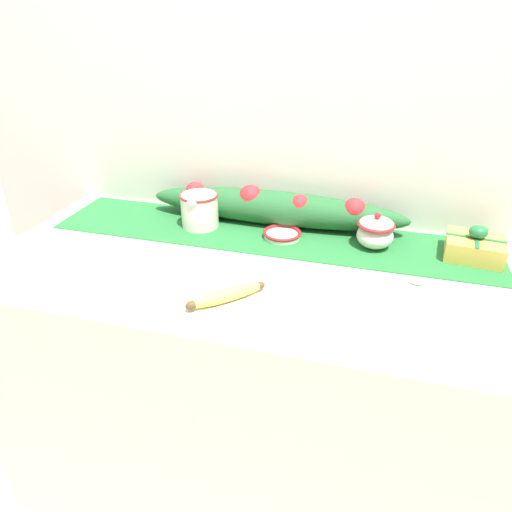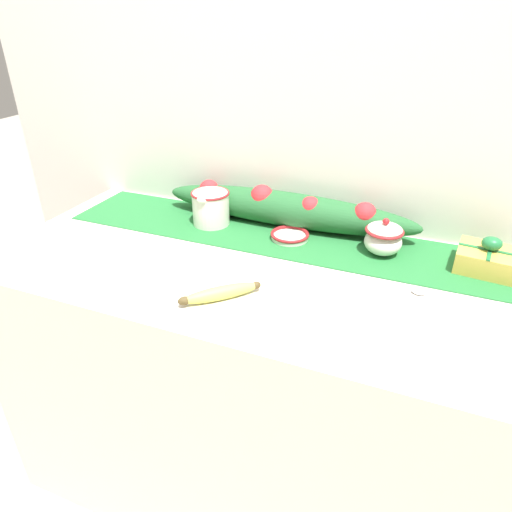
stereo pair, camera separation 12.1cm
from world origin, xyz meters
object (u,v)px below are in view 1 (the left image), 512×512
(cream_pitcher, at_px, (200,209))
(gift_box, at_px, (475,247))
(banana, at_px, (227,295))
(spoon, at_px, (412,281))
(napkin_stack, at_px, (23,265))
(small_dish, at_px, (282,234))
(sugar_bowl, at_px, (375,232))

(cream_pitcher, xyz_separation_m, gift_box, (0.83, 0.01, -0.03))
(cream_pitcher, distance_m, banana, 0.45)
(spoon, relative_size, napkin_stack, 0.93)
(small_dish, distance_m, gift_box, 0.56)
(sugar_bowl, height_order, banana, sugar_bowl)
(gift_box, bearing_deg, napkin_stack, -161.91)
(banana, bearing_deg, sugar_bowl, 49.28)
(cream_pitcher, distance_m, gift_box, 0.83)
(napkin_stack, distance_m, gift_box, 1.27)
(spoon, height_order, napkin_stack, napkin_stack)
(cream_pitcher, height_order, napkin_stack, cream_pitcher)
(cream_pitcher, bearing_deg, spoon, -15.09)
(spoon, xyz_separation_m, napkin_stack, (-1.03, -0.20, 0.00))
(small_dish, distance_m, napkin_stack, 0.75)
(sugar_bowl, bearing_deg, cream_pitcher, 179.90)
(sugar_bowl, relative_size, banana, 0.65)
(cream_pitcher, relative_size, small_dish, 1.22)
(cream_pitcher, relative_size, spoon, 0.95)
(sugar_bowl, xyz_separation_m, spoon, (0.11, -0.18, -0.05))
(cream_pitcher, xyz_separation_m, napkin_stack, (-0.37, -0.38, -0.05))
(small_dish, bearing_deg, spoon, -23.51)
(sugar_bowl, distance_m, banana, 0.51)
(small_dish, xyz_separation_m, banana, (-0.05, -0.38, 0.00))
(small_dish, relative_size, gift_box, 0.71)
(napkin_stack, xyz_separation_m, gift_box, (1.20, 0.39, 0.03))
(spoon, bearing_deg, banana, -147.76)
(small_dish, relative_size, banana, 0.70)
(banana, bearing_deg, gift_box, 33.13)
(sugar_bowl, bearing_deg, banana, -130.72)
(sugar_bowl, xyz_separation_m, banana, (-0.33, -0.39, -0.03))
(spoon, bearing_deg, napkin_stack, -162.00)
(cream_pitcher, relative_size, napkin_stack, 0.88)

